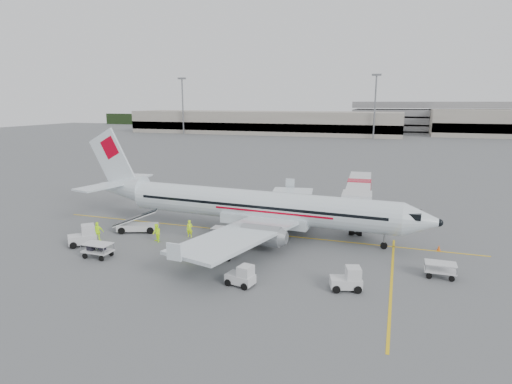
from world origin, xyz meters
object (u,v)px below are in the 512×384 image
at_px(aircraft, 258,185).
at_px(tug_mid, 240,275).
at_px(jet_bridge, 358,200).
at_px(tug_fore, 346,278).
at_px(belt_loader, 137,218).
at_px(tug_aft, 82,235).

bearing_deg(aircraft, tug_mid, -74.64).
bearing_deg(jet_bridge, tug_fore, -90.44).
height_order(aircraft, belt_loader, aircraft).
relative_size(aircraft, jet_bridge, 2.12).
xyz_separation_m(jet_bridge, tug_fore, (0.97, -19.16, -1.39)).
bearing_deg(tug_aft, belt_loader, 21.34).
xyz_separation_m(aircraft, belt_loader, (-11.91, -3.21, -3.55)).
relative_size(belt_loader, tug_fore, 2.42).
height_order(tug_fore, tug_aft, tug_aft).
xyz_separation_m(belt_loader, tug_aft, (-2.45, -5.26, -0.48)).
bearing_deg(aircraft, tug_aft, -146.32).
distance_m(aircraft, tug_aft, 17.15).
bearing_deg(aircraft, belt_loader, -161.76).
height_order(aircraft, tug_aft, aircraft).
distance_m(aircraft, jet_bridge, 12.84).
relative_size(aircraft, belt_loader, 6.84).
xyz_separation_m(jet_bridge, belt_loader, (-20.89, -11.96, -0.81)).
xyz_separation_m(aircraft, tug_fore, (9.96, -10.40, -4.14)).
bearing_deg(tug_mid, jet_bridge, 84.58).
bearing_deg(tug_mid, belt_loader, 160.20).
relative_size(jet_bridge, tug_aft, 6.95).
height_order(aircraft, tug_mid, aircraft).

